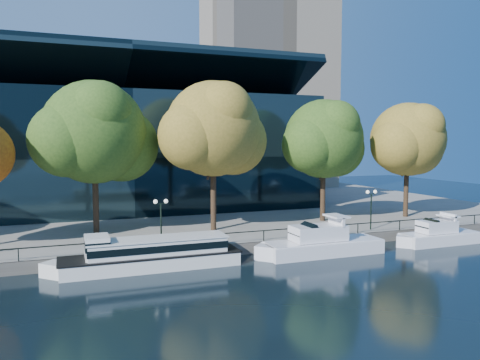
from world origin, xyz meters
name	(u,v)px	position (x,y,z in m)	size (l,w,h in m)	color
ground	(223,266)	(0.00, 0.00, 0.00)	(160.00, 160.00, 0.00)	black
promenade	(146,204)	(0.00, 36.38, 0.50)	(90.00, 67.08, 1.00)	slate
railing	(210,235)	(0.00, 3.25, 1.94)	(88.20, 0.08, 0.99)	black
convention_building	(122,152)	(-4.00, 31.79, 8.51)	(50.00, 24.57, 21.43)	black
office_tower	(266,29)	(28.00, 55.00, 33.02)	(22.50, 22.50, 65.90)	gray
tour_boat	(147,253)	(-5.73, 1.39, 1.22)	(15.16, 3.38, 2.88)	silver
cruiser_near	(319,243)	(9.04, 0.48, 1.07)	(11.84, 3.05, 3.43)	silver
cruiser_far	(437,235)	(21.94, 0.24, 0.94)	(9.09, 2.52, 2.97)	silver
tree_2	(96,134)	(-8.63, 12.08, 10.60)	(12.31, 10.10, 14.73)	black
tree_3	(215,131)	(2.59, 9.90, 10.97)	(11.88, 9.74, 14.93)	black
tree_4	(325,141)	(15.80, 10.87, 10.03)	(10.99, 9.01, 13.62)	black
tree_5	(409,141)	(26.60, 9.94, 9.99)	(10.81, 8.86, 13.50)	black
lamp_1	(161,212)	(-4.01, 4.50, 3.98)	(1.26, 0.36, 4.03)	black
lamp_2	(371,200)	(17.41, 4.50, 3.98)	(1.26, 0.36, 4.03)	black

